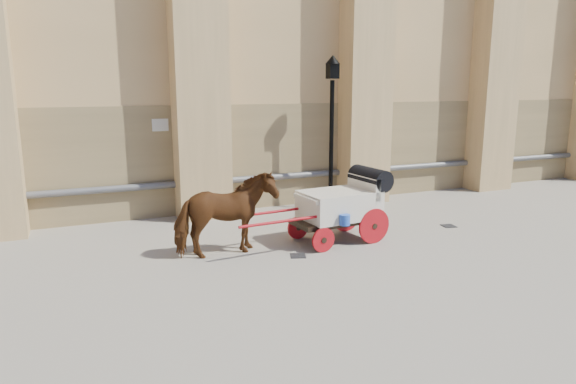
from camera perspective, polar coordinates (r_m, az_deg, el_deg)
name	(u,v)px	position (r m, az deg, el deg)	size (l,w,h in m)	color
ground	(290,250)	(11.25, 0.19, -6.48)	(90.00, 90.00, 0.00)	gray
horse	(226,215)	(10.75, -6.96, -2.54)	(0.95, 2.09, 1.76)	#563015
carriage	(344,203)	(11.83, 6.23, -1.17)	(3.83, 1.43, 1.64)	black
street_lamp	(332,129)	(14.62, 4.86, 7.03)	(0.41, 0.41, 4.34)	black
drain_grate_near	(298,256)	(10.88, 1.13, -7.09)	(0.32, 0.32, 0.01)	black
drain_grate_far	(449,226)	(13.73, 17.41, -3.62)	(0.32, 0.32, 0.01)	black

